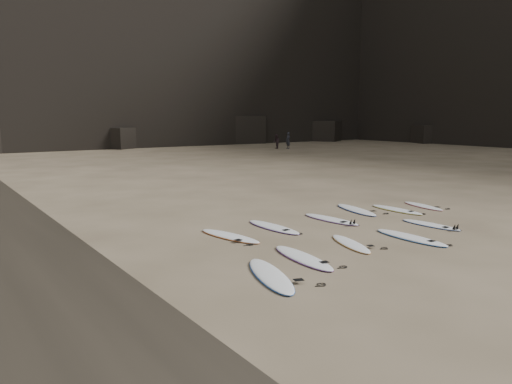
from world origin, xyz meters
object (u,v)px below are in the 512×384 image
Objects in this scene: surfboard_2 at (351,243)px; surfboard_5 at (230,236)px; surfboard_3 at (411,237)px; surfboard_8 at (356,210)px; surfboard_0 at (270,275)px; person_a at (288,140)px; person_b at (276,141)px; surfboard_10 at (423,206)px; surfboard_6 at (273,227)px; surfboard_7 at (331,219)px; surfboard_9 at (396,209)px; surfboard_1 at (303,257)px; surfboard_4 at (430,224)px.

surfboard_2 is 0.88× the size of surfboard_5.
surfboard_3 is 4.57m from surfboard_8.
surfboard_0 is at bearing -173.73° from surfboard_3.
surfboard_5 is (-4.48, 3.30, -0.00)m from surfboard_3.
person_b is at bearing -117.96° from person_a.
surfboard_10 is 1.37× the size of person_b.
surfboard_0 is 1.03× the size of surfboard_8.
surfboard_3 is at bearing -55.07° from surfboard_6.
surfboard_0 reaches higher than surfboard_7.
surfboard_8 is 1.62m from surfboard_9.
surfboard_2 is 41.53m from person_b.
surfboard_5 is 1.00× the size of surfboard_7.
surfboard_10 is at bearing -28.05° from person_a.
surfboard_0 is 5.72m from surfboard_3.
surfboard_6 is 5.89m from surfboard_9.
surfboard_4 is (6.18, 0.61, -0.01)m from surfboard_1.
surfboard_0 reaches higher than surfboard_2.
surfboard_1 reaches higher than surfboard_5.
person_a is (22.36, 31.01, 0.88)m from surfboard_7.
surfboard_0 is at bearing -118.77° from surfboard_5.
person_b is (23.07, 34.52, 0.77)m from surfboard_2.
surfboard_6 is (3.08, 4.06, -0.00)m from surfboard_0.
surfboard_7 reaches higher than surfboard_9.
person_b is at bearing 75.16° from surfboard_2.
surfboard_7 is 3.43m from surfboard_9.
surfboard_5 is at bearing -174.23° from surfboard_6.
person_a reaches higher than surfboard_7.
surfboard_3 is (2.04, -0.52, 0.01)m from surfboard_2.
surfboard_1 is 1.19× the size of surfboard_2.
surfboard_0 is 8.92m from surfboard_8.
surfboard_8 is at bearing 66.47° from surfboard_3.
surfboard_4 is 0.88× the size of surfboard_5.
surfboard_0 reaches higher than surfboard_8.
surfboard_6 is at bearing -3.76° from surfboard_5.
surfboard_6 is at bearing 172.66° from surfboard_7.
person_b is (23.65, 31.50, 0.76)m from surfboard_6.
surfboard_2 is 3.42m from surfboard_7.
surfboard_7 reaches higher than surfboard_10.
surfboard_4 is 0.86× the size of surfboard_6.
surfboard_2 is at bearing -179.03° from surfboard_4.
surfboard_10 is (2.92, -0.96, -0.01)m from surfboard_8.
surfboard_0 is 1.25× the size of surfboard_2.
surfboard_0 reaches higher than surfboard_9.
surfboard_9 reaches higher than surfboard_10.
surfboard_3 is 2.20m from surfboard_4.
surfboard_9 is (7.74, -0.02, -0.00)m from surfboard_5.
surfboard_1 is at bearing 178.48° from surfboard_3.
surfboard_6 reaches higher than surfboard_7.
surfboard_2 is at bearing -146.73° from surfboard_10.
surfboard_2 is at bearing -126.77° from surfboard_7.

